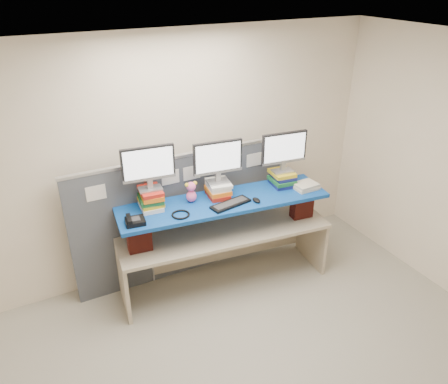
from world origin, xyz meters
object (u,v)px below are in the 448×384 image
monitor_left (148,166)px  keyboard (231,204)px  monitor_right (284,150)px  desk_phone (134,221)px  monitor_center (218,160)px  desk (224,240)px  blue_board (224,202)px

monitor_left → keyboard: size_ratio=1.15×
monitor_right → keyboard: bearing=-161.7°
desk_phone → monitor_center: bearing=16.3°
desk → monitor_right: 1.22m
monitor_center → keyboard: (0.02, -0.25, -0.42)m
keyboard → monitor_left: bearing=146.3°
blue_board → monitor_center: 0.47m
blue_board → monitor_right: size_ratio=4.26×
monitor_right → keyboard: 0.88m
monitor_right → desk_phone: size_ratio=2.56×
desk → monitor_left: bearing=171.1°
monitor_right → desk: bearing=-171.1°
keyboard → desk_phone: (-1.01, 0.10, 0.02)m
monitor_center → monitor_right: (0.78, -0.09, -0.00)m
blue_board → monitor_right: monitor_right is taller
desk → monitor_center: (-0.01, 0.12, 0.95)m
monitor_center → desk_phone: monitor_center is taller
desk → blue_board: bearing=-83.6°
blue_board → monitor_right: bearing=8.9°
monitor_left → desk_phone: monitor_left is taller
monitor_center → monitor_right: size_ratio=1.00×
desk → monitor_left: 1.26m
blue_board → desk_phone: 1.00m
desk → desk_phone: 1.14m
monitor_right → keyboard: monitor_right is taller
desk → blue_board: (0.00, -0.00, 0.50)m
monitor_right → desk_phone: 1.81m
desk → monitor_center: 0.96m
desk_phone → monitor_right: bearing=9.8°
monitor_left → keyboard: monitor_left is taller
desk → monitor_right: monitor_right is taller
monitor_right → keyboard: (-0.75, -0.16, -0.42)m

